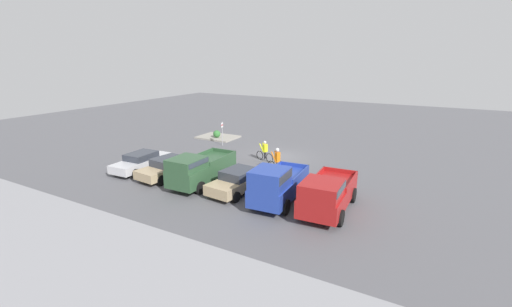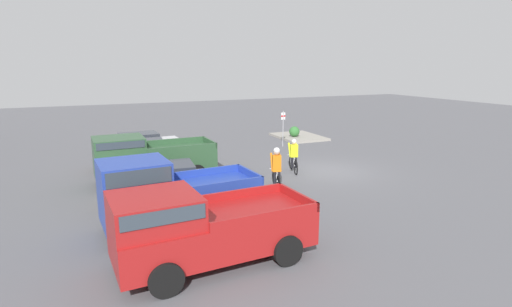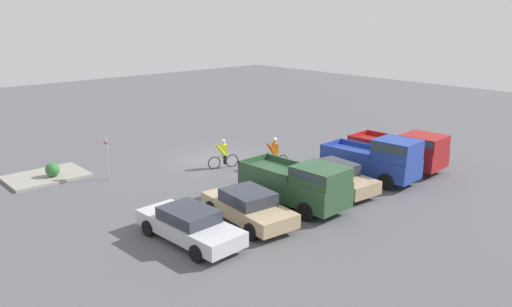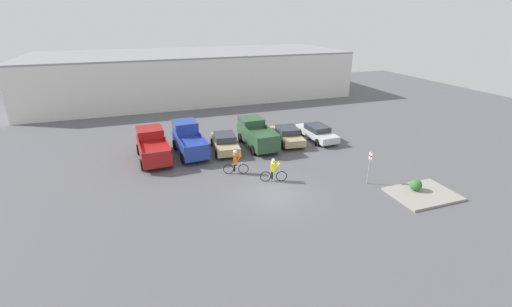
# 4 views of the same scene
# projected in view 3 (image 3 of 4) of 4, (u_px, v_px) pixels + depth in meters

# --- Properties ---
(ground_plane) EXTENTS (80.00, 80.00, 0.00)m
(ground_plane) POSITION_uv_depth(u_px,v_px,m) (213.00, 160.00, 29.35)
(ground_plane) COLOR #56565B
(pickup_truck_0) EXTENTS (2.49, 5.26, 2.09)m
(pickup_truck_0) POSITION_uv_depth(u_px,v_px,m) (404.00, 150.00, 27.39)
(pickup_truck_0) COLOR maroon
(pickup_truck_0) RESTS_ON ground_plane
(pickup_truck_1) EXTENTS (2.39, 5.07, 2.33)m
(pickup_truck_1) POSITION_uv_depth(u_px,v_px,m) (378.00, 158.00, 25.38)
(pickup_truck_1) COLOR #233D9E
(pickup_truck_1) RESTS_ON ground_plane
(sedan_0) EXTENTS (2.30, 4.59, 1.41)m
(sedan_0) POSITION_uv_depth(u_px,v_px,m) (334.00, 177.00, 24.08)
(sedan_0) COLOR tan
(sedan_0) RESTS_ON ground_plane
(pickup_truck_2) EXTENTS (2.28, 5.22, 2.11)m
(pickup_truck_2) POSITION_uv_depth(u_px,v_px,m) (299.00, 183.00, 21.96)
(pickup_truck_2) COLOR #2D5133
(pickup_truck_2) RESTS_ON ground_plane
(sedan_1) EXTENTS (2.34, 4.62, 1.37)m
(sedan_1) POSITION_uv_depth(u_px,v_px,m) (248.00, 206.00, 20.39)
(sedan_1) COLOR tan
(sedan_1) RESTS_ON ground_plane
(sedan_2) EXTENTS (2.08, 4.74, 1.30)m
(sedan_2) POSITION_uv_depth(u_px,v_px,m) (189.00, 225.00, 18.71)
(sedan_2) COLOR silver
(sedan_2) RESTS_ON ground_plane
(cyclist_0) EXTENTS (1.74, 0.62, 1.65)m
(cyclist_0) POSITION_uv_depth(u_px,v_px,m) (223.00, 154.00, 27.61)
(cyclist_0) COLOR black
(cyclist_0) RESTS_ON ground_plane
(cyclist_1) EXTENTS (1.72, 0.62, 1.79)m
(cyclist_1) POSITION_uv_depth(u_px,v_px,m) (274.00, 152.00, 27.50)
(cyclist_1) COLOR black
(cyclist_1) RESTS_ON ground_plane
(fire_lane_sign) EXTENTS (0.06, 0.30, 2.28)m
(fire_lane_sign) POSITION_uv_depth(u_px,v_px,m) (107.00, 154.00, 25.46)
(fire_lane_sign) COLOR #9E9EA3
(fire_lane_sign) RESTS_ON ground_plane
(curb_island) EXTENTS (3.90, 2.90, 0.15)m
(curb_island) POSITION_uv_depth(u_px,v_px,m) (46.00, 176.00, 26.10)
(curb_island) COLOR gray
(curb_island) RESTS_ON ground_plane
(shrub) EXTENTS (0.73, 0.73, 0.73)m
(shrub) POSITION_uv_depth(u_px,v_px,m) (53.00, 170.00, 25.78)
(shrub) COLOR #337033
(shrub) RESTS_ON curb_island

